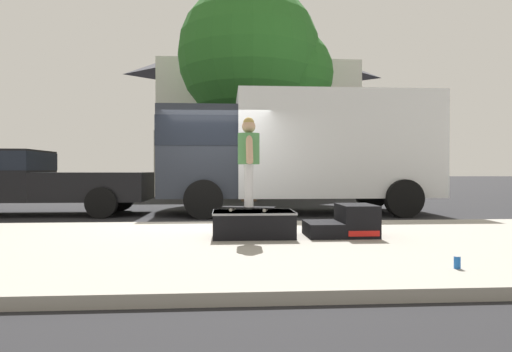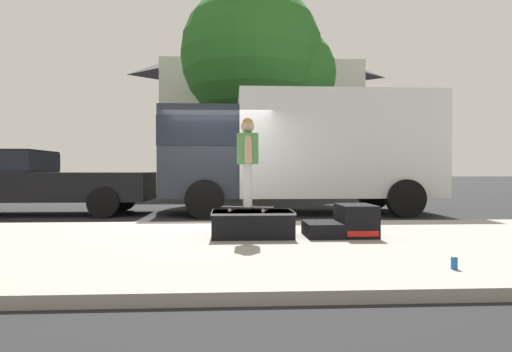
{
  "view_description": "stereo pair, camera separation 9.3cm",
  "coord_description": "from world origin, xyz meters",
  "px_view_note": "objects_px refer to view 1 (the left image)",
  "views": [
    {
      "loc": [
        0.22,
        -9.07,
        1.11
      ],
      "look_at": [
        0.75,
        -1.28,
        1.01
      ],
      "focal_mm": 30.94,
      "sensor_mm": 36.0,
      "label": 1
    },
    {
      "loc": [
        0.31,
        -9.07,
        1.11
      ],
      "look_at": [
        0.75,
        -1.28,
        1.01
      ],
      "focal_mm": 30.94,
      "sensor_mm": 36.0,
      "label": 2
    }
  ],
  "objects_px": {
    "skate_box": "(253,223)",
    "street_tree_main": "(257,60)",
    "soda_can": "(457,262)",
    "kicker_ramp": "(346,223)",
    "skateboard": "(249,208)",
    "box_truck": "(296,147)",
    "skater_kid": "(249,154)",
    "pickup_truck_black": "(25,179)"
  },
  "relations": [
    {
      "from": "pickup_truck_black",
      "to": "skater_kid",
      "type": "bearing_deg",
      "value": -42.23
    },
    {
      "from": "kicker_ramp",
      "to": "box_truck",
      "type": "bearing_deg",
      "value": 89.97
    },
    {
      "from": "skate_box",
      "to": "skateboard",
      "type": "xyz_separation_m",
      "value": [
        -0.07,
        -0.04,
        0.24
      ]
    },
    {
      "from": "soda_can",
      "to": "street_tree_main",
      "type": "bearing_deg",
      "value": 95.91
    },
    {
      "from": "skater_kid",
      "to": "skateboard",
      "type": "bearing_deg",
      "value": 104.04
    },
    {
      "from": "skate_box",
      "to": "street_tree_main",
      "type": "xyz_separation_m",
      "value": [
        0.72,
        9.32,
        4.75
      ]
    },
    {
      "from": "box_truck",
      "to": "pickup_truck_black",
      "type": "height_order",
      "value": "box_truck"
    },
    {
      "from": "kicker_ramp",
      "to": "box_truck",
      "type": "relative_size",
      "value": 0.15
    },
    {
      "from": "kicker_ramp",
      "to": "pickup_truck_black",
      "type": "xyz_separation_m",
      "value": [
        -6.81,
        4.81,
        0.58
      ]
    },
    {
      "from": "skater_kid",
      "to": "street_tree_main",
      "type": "xyz_separation_m",
      "value": [
        0.79,
        9.36,
        3.73
      ]
    },
    {
      "from": "skate_box",
      "to": "kicker_ramp",
      "type": "distance_m",
      "value": 1.4
    },
    {
      "from": "skate_box",
      "to": "soda_can",
      "type": "bearing_deg",
      "value": -49.58
    },
    {
      "from": "soda_can",
      "to": "box_truck",
      "type": "xyz_separation_m",
      "value": [
        -0.51,
        6.99,
        1.52
      ]
    },
    {
      "from": "kicker_ramp",
      "to": "skateboard",
      "type": "bearing_deg",
      "value": -178.58
    },
    {
      "from": "skateboard",
      "to": "skate_box",
      "type": "bearing_deg",
      "value": 26.96
    },
    {
      "from": "street_tree_main",
      "to": "skateboard",
      "type": "bearing_deg",
      "value": -94.84
    },
    {
      "from": "kicker_ramp",
      "to": "pickup_truck_black",
      "type": "relative_size",
      "value": 0.18
    },
    {
      "from": "skate_box",
      "to": "box_truck",
      "type": "relative_size",
      "value": 0.17
    },
    {
      "from": "skateboard",
      "to": "soda_can",
      "type": "bearing_deg",
      "value": -48.06
    },
    {
      "from": "skate_box",
      "to": "street_tree_main",
      "type": "relative_size",
      "value": 0.16
    },
    {
      "from": "pickup_truck_black",
      "to": "box_truck",
      "type": "bearing_deg",
      "value": -0.63
    },
    {
      "from": "skateboard",
      "to": "skater_kid",
      "type": "distance_m",
      "value": 0.79
    },
    {
      "from": "skater_kid",
      "to": "street_tree_main",
      "type": "relative_size",
      "value": 0.17
    },
    {
      "from": "kicker_ramp",
      "to": "skater_kid",
      "type": "height_order",
      "value": "skater_kid"
    },
    {
      "from": "kicker_ramp",
      "to": "street_tree_main",
      "type": "distance_m",
      "value": 10.49
    },
    {
      "from": "soda_can",
      "to": "box_truck",
      "type": "height_order",
      "value": "box_truck"
    },
    {
      "from": "skate_box",
      "to": "kicker_ramp",
      "type": "height_order",
      "value": "kicker_ramp"
    },
    {
      "from": "kicker_ramp",
      "to": "soda_can",
      "type": "distance_m",
      "value": 2.31
    },
    {
      "from": "skater_kid",
      "to": "skate_box",
      "type": "bearing_deg",
      "value": 26.96
    },
    {
      "from": "pickup_truck_black",
      "to": "street_tree_main",
      "type": "xyz_separation_m",
      "value": [
        6.13,
        4.52,
        4.19
      ]
    },
    {
      "from": "skater_kid",
      "to": "soda_can",
      "type": "bearing_deg",
      "value": -48.06
    },
    {
      "from": "skate_box",
      "to": "skater_kid",
      "type": "distance_m",
      "value": 1.03
    },
    {
      "from": "skateboard",
      "to": "street_tree_main",
      "type": "height_order",
      "value": "street_tree_main"
    },
    {
      "from": "skate_box",
      "to": "box_truck",
      "type": "height_order",
      "value": "box_truck"
    },
    {
      "from": "skateboard",
      "to": "pickup_truck_black",
      "type": "bearing_deg",
      "value": 137.77
    },
    {
      "from": "pickup_truck_black",
      "to": "soda_can",
      "type": "bearing_deg",
      "value": -43.93
    },
    {
      "from": "box_truck",
      "to": "street_tree_main",
      "type": "distance_m",
      "value": 5.74
    },
    {
      "from": "soda_can",
      "to": "box_truck",
      "type": "distance_m",
      "value": 7.17
    },
    {
      "from": "skate_box",
      "to": "street_tree_main",
      "type": "bearing_deg",
      "value": 85.58
    },
    {
      "from": "skater_kid",
      "to": "street_tree_main",
      "type": "height_order",
      "value": "street_tree_main"
    },
    {
      "from": "skateboard",
      "to": "street_tree_main",
      "type": "relative_size",
      "value": 0.1
    },
    {
      "from": "soda_can",
      "to": "pickup_truck_black",
      "type": "distance_m",
      "value": 10.2
    }
  ]
}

